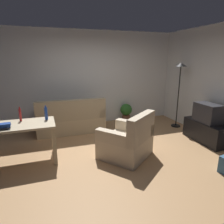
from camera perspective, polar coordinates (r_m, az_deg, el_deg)
ground_plane at (r=4.33m, az=0.87°, el=-11.53°), size 5.20×4.40×0.02m
wall_rear at (r=6.02m, az=-6.14°, el=9.47°), size 5.20×0.10×2.70m
wall_right at (r=5.37m, az=28.36°, el=7.10°), size 0.10×4.40×2.70m
couch at (r=5.51m, az=-11.62°, el=-2.34°), size 1.75×0.84×0.92m
tv_stand at (r=5.28m, az=25.13°, el=-5.07°), size 0.44×1.10×0.48m
tv at (r=5.15m, az=25.73°, el=-0.24°), size 0.41×0.60×0.44m
torchiere_lamp at (r=5.89m, az=18.74°, el=9.28°), size 0.32×0.32×1.81m
desk at (r=4.08m, az=-24.41°, el=-4.61°), size 1.21×0.71×0.76m
potted_plant at (r=6.22m, az=4.02°, el=0.16°), size 0.36×0.36×0.57m
armchair at (r=4.05m, az=4.53°, el=-8.36°), size 1.23×1.22×0.92m
bottle_red at (r=4.20m, az=-24.65°, el=-0.71°), size 0.05×0.05×0.28m
bottle_blue at (r=4.12m, az=-18.24°, el=-0.36°), size 0.06×0.06×0.28m
book_stack at (r=3.90m, az=-28.55°, el=-3.54°), size 0.24×0.18×0.10m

